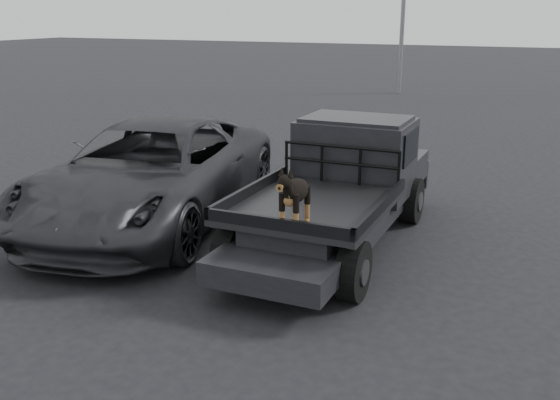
% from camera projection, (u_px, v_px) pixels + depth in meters
% --- Properties ---
extents(ground, '(120.00, 120.00, 0.00)m').
position_uv_depth(ground, '(342.00, 287.00, 8.01)').
color(ground, black).
rests_on(ground, ground).
extents(flatbed_ute, '(2.00, 5.40, 0.92)m').
position_uv_depth(flatbed_ute, '(335.00, 215.00, 9.33)').
color(flatbed_ute, black).
rests_on(flatbed_ute, ground).
extents(ute_cab, '(1.72, 1.30, 0.88)m').
position_uv_depth(ute_cab, '(356.00, 145.00, 9.90)').
color(ute_cab, black).
rests_on(ute_cab, flatbed_ute).
extents(headache_rack, '(1.80, 0.08, 0.55)m').
position_uv_depth(headache_rack, '(341.00, 165.00, 9.29)').
color(headache_rack, black).
rests_on(headache_rack, flatbed_ute).
extents(dog, '(0.32, 0.60, 0.74)m').
position_uv_depth(dog, '(295.00, 196.00, 7.39)').
color(dog, black).
rests_on(dog, flatbed_ute).
extents(parked_suv, '(3.71, 6.31, 1.65)m').
position_uv_depth(parked_suv, '(152.00, 173.00, 10.32)').
color(parked_suv, '#2B2B2F').
rests_on(parked_suv, ground).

